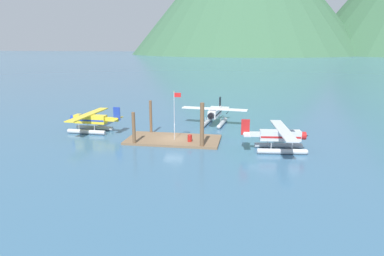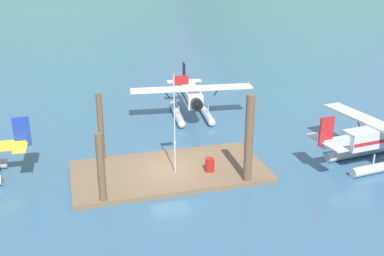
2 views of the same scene
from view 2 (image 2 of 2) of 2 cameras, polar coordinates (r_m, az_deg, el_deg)
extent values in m
plane|color=#38607F|center=(29.44, -2.83, -5.70)|extent=(1200.00, 1200.00, 0.00)
cube|color=brown|center=(29.38, -2.84, -5.44)|extent=(12.31, 6.20, 0.30)
cylinder|color=brown|center=(25.42, -11.31, -5.19)|extent=(0.43, 0.43, 4.27)
cylinder|color=brown|center=(27.10, 7.12, -1.63)|extent=(0.51, 0.51, 5.70)
cylinder|color=brown|center=(30.68, -11.35, -0.05)|extent=(0.38, 0.38, 4.85)
cylinder|color=silver|center=(27.72, -2.21, 0.34)|extent=(0.08, 0.08, 6.28)
cube|color=red|center=(27.00, -1.36, 6.00)|extent=(0.90, 0.03, 0.56)
sphere|color=gold|center=(26.79, -2.30, 6.76)|extent=(0.10, 0.10, 0.10)
cylinder|color=#AD1E19|center=(28.84, 2.23, -4.64)|extent=(0.58, 0.58, 0.88)
torus|color=#AD1E19|center=(28.84, 2.23, -4.64)|extent=(0.62, 0.62, 0.04)
cylinder|color=#B7BABF|center=(39.96, 1.67, 2.00)|extent=(1.26, 5.64, 0.64)
sphere|color=#B7BABF|center=(37.36, 2.50, 0.66)|extent=(0.64, 0.64, 0.64)
cylinder|color=#B7BABF|center=(39.57, -1.88, 1.81)|extent=(1.26, 5.64, 0.64)
sphere|color=#B7BABF|center=(36.95, -1.30, 0.44)|extent=(0.64, 0.64, 0.64)
cylinder|color=#B7BABF|center=(38.63, 2.03, 2.38)|extent=(0.10, 0.10, 0.70)
cylinder|color=#B7BABF|center=(40.87, 1.36, 3.42)|extent=(0.10, 0.10, 0.70)
cylinder|color=#B7BABF|center=(38.23, -1.65, 2.19)|extent=(0.10, 0.10, 0.70)
cylinder|color=#B7BABF|center=(40.49, -2.12, 3.24)|extent=(0.10, 0.10, 0.70)
cube|color=white|center=(39.26, -0.10, 4.15)|extent=(1.77, 4.91, 1.20)
cube|color=black|center=(39.28, -0.10, 4.01)|extent=(1.78, 4.82, 0.24)
cube|color=#283347|center=(38.14, 0.17, 4.17)|extent=(1.17, 1.21, 0.56)
cube|color=white|center=(38.79, -0.03, 4.97)|extent=(10.49, 2.55, 0.14)
cylinder|color=black|center=(39.29, 3.15, 4.64)|extent=(0.63, 0.15, 0.84)
cylinder|color=black|center=(38.59, -3.26, 4.34)|extent=(0.63, 0.15, 0.84)
cylinder|color=black|center=(36.71, 0.59, 2.98)|extent=(1.02, 0.70, 0.96)
cone|color=black|center=(36.29, 0.72, 2.77)|extent=(0.40, 0.39, 0.36)
cube|color=white|center=(42.32, -0.82, 5.50)|extent=(0.68, 2.24, 0.56)
cube|color=black|center=(42.97, -1.01, 6.90)|extent=(0.23, 1.01, 1.90)
cube|color=white|center=(43.06, -0.99, 5.89)|extent=(3.27, 1.15, 0.10)
cube|color=yellow|center=(30.56, -22.02, -2.06)|extent=(2.22, 0.52, 0.56)
cube|color=#1E389E|center=(30.13, -20.55, -0.44)|extent=(1.00, 0.16, 1.90)
cube|color=yellow|center=(30.40, -20.56, -1.77)|extent=(0.92, 3.23, 0.10)
cylinder|color=#B7BABF|center=(33.86, 20.31, -2.82)|extent=(5.64, 1.24, 0.64)
cylinder|color=#B7BABF|center=(34.40, 21.94, -1.47)|extent=(0.10, 0.10, 0.70)
cylinder|color=#B7BABF|center=(32.84, 18.89, -2.09)|extent=(0.10, 0.10, 0.70)
cylinder|color=#B7BABF|center=(31.18, 21.82, -3.69)|extent=(0.10, 0.10, 0.70)
cube|color=silver|center=(32.45, 22.10, -0.98)|extent=(4.91, 1.75, 1.20)
cube|color=#B21E1E|center=(32.48, 22.08, -1.14)|extent=(4.81, 1.76, 0.24)
cube|color=silver|center=(32.43, 22.64, 0.20)|extent=(2.51, 10.49, 0.14)
cylinder|color=#B21E1E|center=(34.02, 20.04, 0.86)|extent=(0.15, 0.63, 0.84)
cube|color=silver|center=(30.32, 17.66, -1.68)|extent=(2.23, 0.67, 0.56)
cube|color=#B21E1E|center=(29.48, 16.48, -0.41)|extent=(1.01, 0.23, 1.90)
cube|color=silver|center=(29.80, 16.49, -1.73)|extent=(1.14, 3.27, 0.10)
camera|label=1|loc=(23.17, 119.66, -11.74)|focal=32.03mm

